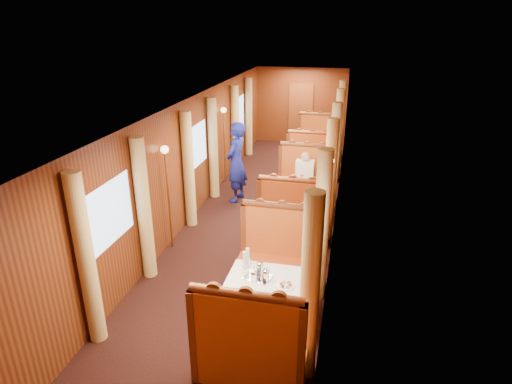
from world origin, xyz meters
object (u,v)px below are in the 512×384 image
(teapot_back, at_px, (260,269))
(banquette_mid_fwd, at_px, (293,220))
(table_near, at_px, (267,301))
(teapot_right, at_px, (266,277))
(teapot_left, at_px, (254,277))
(passenger, at_px, (304,173))
(banquette_mid_aft, at_px, (305,183))
(tea_tray, at_px, (257,277))
(steward, at_px, (236,162))
(banquette_near_fwd, at_px, (250,350))
(banquette_far_aft, at_px, (318,143))
(banquette_near_aft, at_px, (280,260))
(fruit_plate, at_px, (286,285))
(table_far, at_px, (315,154))
(rose_vase_far, at_px, (316,135))
(rose_vase_mid, at_px, (302,178))
(table_mid, at_px, (299,202))
(banquette_far_fwd, at_px, (311,163))

(teapot_back, bearing_deg, banquette_mid_fwd, 84.20)
(table_near, relative_size, teapot_right, 6.45)
(teapot_left, distance_m, passenger, 4.43)
(banquette_mid_aft, xyz_separation_m, tea_tray, (-0.13, -4.56, 0.33))
(banquette_mid_aft, height_order, steward, steward)
(table_near, height_order, tea_tray, tea_tray)
(banquette_near_fwd, bearing_deg, table_near, 90.00)
(steward, bearing_deg, passenger, 103.29)
(banquette_near_fwd, height_order, passenger, banquette_near_fwd)
(teapot_back, bearing_deg, banquette_far_aft, 86.04)
(teapot_back, bearing_deg, banquette_near_aft, 80.11)
(teapot_left, height_order, fruit_plate, teapot_left)
(banquette_far_aft, distance_m, steward, 4.19)
(table_far, distance_m, rose_vase_far, 0.55)
(banquette_mid_aft, distance_m, rose_vase_mid, 1.17)
(tea_tray, xyz_separation_m, teapot_left, (-0.02, -0.10, 0.06))
(fruit_plate, bearing_deg, teapot_right, 166.21)
(teapot_back, bearing_deg, table_far, 85.92)
(tea_tray, bearing_deg, rose_vase_far, 88.96)
(banquette_mid_aft, height_order, tea_tray, banquette_mid_aft)
(teapot_right, distance_m, passenger, 4.38)
(banquette_far_aft, relative_size, tea_tray, 3.94)
(banquette_mid_fwd, relative_size, table_far, 1.28)
(banquette_mid_aft, bearing_deg, rose_vase_mid, -88.18)
(banquette_near_fwd, distance_m, rose_vase_far, 8.01)
(table_far, height_order, tea_tray, tea_tray)
(banquette_near_fwd, xyz_separation_m, banquette_far_aft, (0.00, 9.03, 0.00))
(table_mid, xyz_separation_m, banquette_far_fwd, (0.00, 2.49, 0.05))
(banquette_near_fwd, height_order, banquette_mid_fwd, same)
(banquette_mid_fwd, bearing_deg, table_mid, 90.00)
(steward, bearing_deg, banquette_mid_fwd, 50.95)
(table_mid, bearing_deg, fruit_plate, -85.74)
(banquette_near_fwd, relative_size, teapot_left, 8.62)
(fruit_plate, distance_m, rose_vase_far, 7.14)
(rose_vase_far, bearing_deg, table_near, -89.99)
(table_near, height_order, banquette_far_fwd, banquette_far_fwd)
(passenger, bearing_deg, banquette_far_aft, 90.00)
(banquette_mid_aft, xyz_separation_m, fruit_plate, (0.27, -4.67, 0.35))
(banquette_near_aft, relative_size, banquette_far_fwd, 1.00)
(teapot_right, distance_m, steward, 4.51)
(banquette_far_aft, relative_size, rose_vase_far, 3.72)
(banquette_near_aft, height_order, tea_tray, banquette_near_aft)
(fruit_plate, relative_size, passenger, 0.31)
(teapot_left, height_order, steward, steward)
(banquette_mid_aft, distance_m, teapot_back, 4.47)
(table_far, xyz_separation_m, passenger, (-0.00, -2.71, 0.37))
(teapot_right, xyz_separation_m, teapot_back, (-0.11, 0.16, 0.00))
(table_near, distance_m, table_far, 7.00)
(banquette_mid_fwd, height_order, rose_vase_mid, banquette_mid_fwd)
(table_mid, height_order, banquette_mid_aft, banquette_mid_aft)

